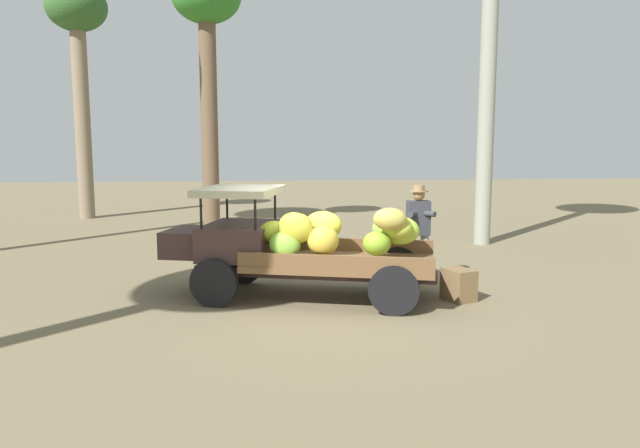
{
  "coord_description": "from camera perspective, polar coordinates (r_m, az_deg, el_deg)",
  "views": [
    {
      "loc": [
        0.74,
        9.62,
        2.58
      ],
      "look_at": [
        -0.23,
        -0.04,
        1.24
      ],
      "focal_mm": 33.73,
      "sensor_mm": 36.0,
      "label": 1
    }
  ],
  "objects": [
    {
      "name": "wooden_crate",
      "position": [
        10.1,
        13.03,
        -5.63
      ],
      "size": [
        0.54,
        0.6,
        0.52
      ],
      "primitive_type": "cube",
      "rotation": [
        0.0,
        0.0,
        1.95
      ],
      "color": "brown",
      "rests_on": "ground"
    },
    {
      "name": "forest_tree_0",
      "position": [
        21.94,
        -22.0,
        16.49
      ],
      "size": [
        1.95,
        1.95,
        7.67
      ],
      "color": "#826F57",
      "rests_on": "ground"
    },
    {
      "name": "truck",
      "position": [
        9.94,
        -2.44,
        -1.82
      ],
      "size": [
        4.66,
        2.66,
        1.82
      ],
      "rotation": [
        0.0,
        0.0,
        -0.27
      ],
      "color": "#3D2A28",
      "rests_on": "ground"
    },
    {
      "name": "farmer",
      "position": [
        11.03,
        9.3,
        -0.34
      ],
      "size": [
        0.53,
        0.46,
        1.8
      ],
      "rotation": [
        0.0,
        0.0,
        1.6
      ],
      "color": "#B0B5A8",
      "rests_on": "ground"
    },
    {
      "name": "ground_plane",
      "position": [
        9.99,
        -1.31,
        -7.11
      ],
      "size": [
        60.0,
        60.0,
        0.0
      ],
      "primitive_type": "plane",
      "color": "#73664A"
    },
    {
      "name": "forest_tree_3",
      "position": [
        18.11,
        -10.69,
        18.44
      ],
      "size": [
        1.96,
        1.96,
        7.42
      ],
      "color": "brown",
      "rests_on": "ground"
    }
  ]
}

